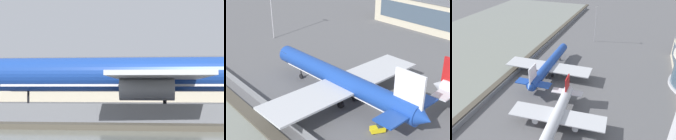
% 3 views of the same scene
% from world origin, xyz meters
% --- Properties ---
extents(ground_plane, '(500.00, 500.00, 0.00)m').
position_xyz_m(ground_plane, '(0.00, 0.00, 0.00)').
color(ground_plane, '#565659').
extents(shoreline_seawall, '(320.00, 3.00, 0.50)m').
position_xyz_m(shoreline_seawall, '(0.00, -20.50, 0.25)').
color(shoreline_seawall, '#474238').
rests_on(shoreline_seawall, ground).
extents(perimeter_fence, '(280.00, 0.10, 2.22)m').
position_xyz_m(perimeter_fence, '(0.00, -16.00, 1.11)').
color(perimeter_fence, slate).
rests_on(perimeter_fence, ground).
extents(cargo_jet_blue, '(52.16, 44.77, 14.71)m').
position_xyz_m(cargo_jet_blue, '(4.47, 0.30, 5.61)').
color(cargo_jet_blue, '#193D93').
rests_on(cargo_jet_blue, ground).
extents(terminal_building, '(92.34, 20.79, 13.01)m').
position_xyz_m(terminal_building, '(3.86, 72.88, 6.52)').
color(terminal_building, '#BCB299').
rests_on(terminal_building, ground).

